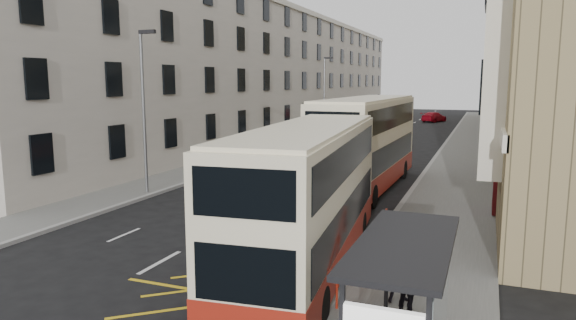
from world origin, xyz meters
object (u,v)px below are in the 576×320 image
at_px(white_van, 331,131).
at_px(bus_shelter, 408,288).
at_px(car_silver, 388,119).
at_px(double_decker_rear, 367,143).
at_px(pedestrian_mid, 404,272).
at_px(street_lamp_near, 144,103).
at_px(pedestrian_far, 408,283).
at_px(car_red, 434,117).
at_px(double_decker_front, 309,198).
at_px(car_dark, 392,115).
at_px(street_lamp_far, 325,92).

bearing_deg(white_van, bus_shelter, -81.59).
relative_size(bus_shelter, car_silver, 0.96).
bearing_deg(car_silver, white_van, -100.77).
distance_m(double_decker_rear, pedestrian_mid, 14.50).
distance_m(bus_shelter, pedestrian_mid, 4.08).
bearing_deg(pedestrian_mid, street_lamp_near, 121.09).
xyz_separation_m(street_lamp_near, pedestrian_mid, (14.07, -8.54, -3.68)).
bearing_deg(double_decker_rear, car_silver, 100.17).
height_order(bus_shelter, double_decker_rear, double_decker_rear).
bearing_deg(car_silver, pedestrian_far, -81.82).
height_order(double_decker_rear, car_red, double_decker_rear).
relative_size(double_decker_rear, car_silver, 2.75).
height_order(double_decker_rear, pedestrian_mid, double_decker_rear).
relative_size(bus_shelter, white_van, 0.75).
height_order(white_van, car_red, white_van).
distance_m(double_decker_front, pedestrian_mid, 3.76).
xyz_separation_m(car_dark, car_red, (6.22, -1.88, -0.06)).
bearing_deg(bus_shelter, car_silver, 100.67).
relative_size(bus_shelter, car_red, 0.89).
height_order(street_lamp_near, pedestrian_mid, street_lamp_near).
relative_size(double_decker_rear, pedestrian_mid, 7.55).
height_order(pedestrian_mid, pedestrian_far, pedestrian_far).
distance_m(bus_shelter, white_van, 43.03).
relative_size(street_lamp_near, car_silver, 1.80).
bearing_deg(car_silver, double_decker_front, -84.83).
relative_size(pedestrian_mid, car_silver, 0.36).
height_order(street_lamp_far, double_decker_rear, street_lamp_far).
distance_m(double_decker_rear, white_van, 24.82).
relative_size(double_decker_front, car_red, 2.34).
height_order(street_lamp_near, white_van, street_lamp_near).
bearing_deg(bus_shelter, car_red, 95.13).
distance_m(double_decker_front, car_silver, 53.51).
xyz_separation_m(bus_shelter, double_decker_rear, (-4.70, 17.69, 0.34)).
distance_m(bus_shelter, street_lamp_far, 44.94).
bearing_deg(street_lamp_near, car_red, 80.88).
height_order(double_decker_front, car_dark, double_decker_front).
distance_m(street_lamp_near, car_silver, 46.42).
bearing_deg(pedestrian_mid, bus_shelter, -108.46).
relative_size(bus_shelter, car_dark, 0.92).
height_order(street_lamp_far, pedestrian_mid, street_lamp_far).
bearing_deg(bus_shelter, double_decker_rear, 104.88).
distance_m(bus_shelter, pedestrian_far, 3.19).
bearing_deg(pedestrian_far, double_decker_rear, -42.69).
relative_size(double_decker_front, car_silver, 2.53).
bearing_deg(car_silver, street_lamp_far, -105.49).
distance_m(white_van, car_silver, 17.87).
distance_m(car_silver, car_red, 9.58).
height_order(street_lamp_far, double_decker_front, street_lamp_far).
xyz_separation_m(car_silver, car_dark, (-1.18, 10.02, -0.00)).
bearing_deg(car_red, car_dark, 4.92).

